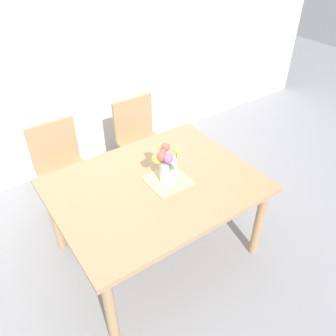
% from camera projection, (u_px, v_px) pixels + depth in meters
% --- Properties ---
extents(ground_plane, '(12.00, 12.00, 0.00)m').
position_uv_depth(ground_plane, '(157.00, 249.00, 2.94)').
color(ground_plane, '#939399').
extents(back_wall, '(7.00, 0.10, 2.80)m').
position_uv_depth(back_wall, '(58.00, 36.00, 3.14)').
color(back_wall, silver).
rests_on(back_wall, ground_plane).
extents(dining_table, '(1.47, 1.13, 0.73)m').
position_uv_depth(dining_table, '(155.00, 192.00, 2.55)').
color(dining_table, tan).
rests_on(dining_table, ground_plane).
extents(chair_left, '(0.42, 0.42, 0.90)m').
position_uv_depth(chair_left, '(62.00, 165.00, 3.03)').
color(chair_left, tan).
rests_on(chair_left, ground_plane).
extents(chair_right, '(0.42, 0.42, 0.90)m').
position_uv_depth(chair_right, '(140.00, 137.00, 3.40)').
color(chair_right, tan).
rests_on(chair_right, ground_plane).
extents(placemat, '(0.29, 0.29, 0.01)m').
position_uv_depth(placemat, '(168.00, 181.00, 2.52)').
color(placemat, '#CCB789').
rests_on(placemat, dining_table).
extents(flower_vase, '(0.21, 0.21, 0.30)m').
position_uv_depth(flower_vase, '(166.00, 164.00, 2.42)').
color(flower_vase, silver).
rests_on(flower_vase, placemat).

